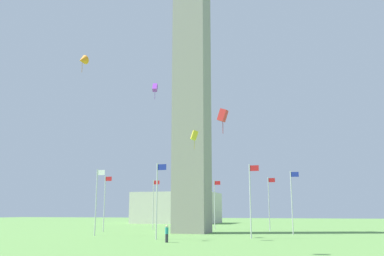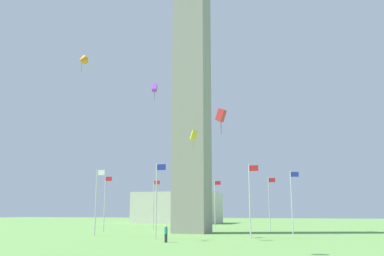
{
  "view_description": "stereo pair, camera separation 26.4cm",
  "coord_description": "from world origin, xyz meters",
  "views": [
    {
      "loc": [
        16.67,
        -56.58,
        2.96
      ],
      "look_at": [
        0.0,
        0.0,
        14.75
      ],
      "focal_mm": 39.02,
      "sensor_mm": 36.0,
      "label": 1
    },
    {
      "loc": [
        16.92,
        -56.5,
        2.96
      ],
      "look_at": [
        0.0,
        0.0,
        14.75
      ],
      "focal_mm": 39.02,
      "sensor_mm": 36.0,
      "label": 2
    }
  ],
  "objects": [
    {
      "name": "ground_plane",
      "position": [
        0.0,
        0.0,
        0.0
      ],
      "size": [
        260.0,
        260.0,
        0.0
      ],
      "primitive_type": "plane",
      "color": "#609347"
    },
    {
      "name": "obelisk_monument",
      "position": [
        0.0,
        0.0,
        21.12
      ],
      "size": [
        4.65,
        4.65,
        42.25
      ],
      "color": "gray",
      "rests_on": "ground"
    },
    {
      "name": "flagpole_n",
      "position": [
        13.63,
        0.0,
        4.48
      ],
      "size": [
        1.12,
        0.14,
        8.17
      ],
      "color": "silver",
      "rests_on": "ground"
    },
    {
      "name": "flagpole_ne",
      "position": [
        9.66,
        9.6,
        4.48
      ],
      "size": [
        1.12,
        0.14,
        8.17
      ],
      "color": "silver",
      "rests_on": "ground"
    },
    {
      "name": "flagpole_e",
      "position": [
        0.06,
        13.57,
        4.48
      ],
      "size": [
        1.12,
        0.14,
        8.17
      ],
      "color": "silver",
      "rests_on": "ground"
    },
    {
      "name": "flagpole_se",
      "position": [
        -9.54,
        9.6,
        4.48
      ],
      "size": [
        1.12,
        0.14,
        8.17
      ],
      "color": "silver",
      "rests_on": "ground"
    },
    {
      "name": "flagpole_s",
      "position": [
        -13.52,
        0.0,
        4.48
      ],
      "size": [
        1.12,
        0.14,
        8.17
      ],
      "color": "silver",
      "rests_on": "ground"
    },
    {
      "name": "flagpole_sw",
      "position": [
        -9.54,
        -9.6,
        4.48
      ],
      "size": [
        1.12,
        0.14,
        8.17
      ],
      "color": "silver",
      "rests_on": "ground"
    },
    {
      "name": "flagpole_w",
      "position": [
        0.06,
        -13.57,
        4.48
      ],
      "size": [
        1.12,
        0.14,
        8.17
      ],
      "color": "silver",
      "rests_on": "ground"
    },
    {
      "name": "flagpole_nw",
      "position": [
        9.66,
        -9.6,
        4.48
      ],
      "size": [
        1.12,
        0.14,
        8.17
      ],
      "color": "silver",
      "rests_on": "ground"
    },
    {
      "name": "person_teal_shirt",
      "position": [
        2.6,
        -17.46,
        0.82
      ],
      "size": [
        0.32,
        0.32,
        1.65
      ],
      "rotation": [
        0.0,
        0.0,
        1.66
      ],
      "color": "#2D2D38",
      "rests_on": "ground"
    },
    {
      "name": "kite_purple_box",
      "position": [
        -1.26,
        -11.54,
        17.57
      ],
      "size": [
        0.72,
        1.04,
        2.04
      ],
      "color": "purple"
    },
    {
      "name": "kite_orange_delta",
      "position": [
        -6.76,
        -18.96,
        18.98
      ],
      "size": [
        1.27,
        1.43,
        2.03
      ],
      "color": "orange"
    },
    {
      "name": "kite_red_box",
      "position": [
        10.44,
        -27.48,
        9.83
      ],
      "size": [
        0.82,
        0.61,
        1.86
      ],
      "color": "red"
    },
    {
      "name": "kite_yellow_box",
      "position": [
        4.5,
        -14.4,
        10.93
      ],
      "size": [
        0.96,
        0.86,
        2.04
      ],
      "color": "yellow"
    },
    {
      "name": "distant_building",
      "position": [
        -17.14,
        45.18,
        3.78
      ],
      "size": [
        19.6,
        15.39,
        7.55
      ],
      "color": "beige",
      "rests_on": "ground"
    }
  ]
}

